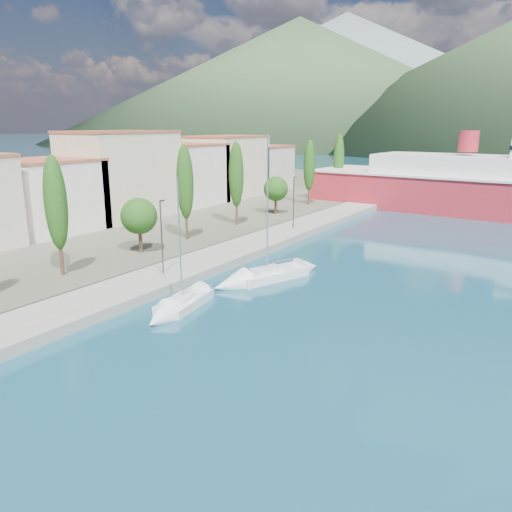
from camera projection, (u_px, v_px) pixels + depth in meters
The scene contains 8 objects.
ground at pixel (486, 178), 123.37m from camera, with size 1400.00×1400.00×0.00m, color navy.
quay at pixel (245, 248), 51.30m from camera, with size 5.00×88.00×0.80m, color gray.
land_strip at pixel (81, 205), 79.24m from camera, with size 70.00×148.00×0.70m, color #565644.
town_buildings at pixel (153, 177), 70.85m from camera, with size 9.20×69.20×11.30m.
tree_row at pixel (223, 185), 58.29m from camera, with size 3.48×65.29×10.61m.
lamp_posts at pixel (167, 233), 40.98m from camera, with size 0.15×43.75×6.06m.
sailboat_near at pixel (172, 310), 34.40m from camera, with size 3.31×7.32×10.14m.
sailboat_mid at pixel (250, 280), 41.11m from camera, with size 5.42×9.26×12.96m.
Camera 1 is at (18.75, -15.39, 12.66)m, focal length 35.00 mm.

